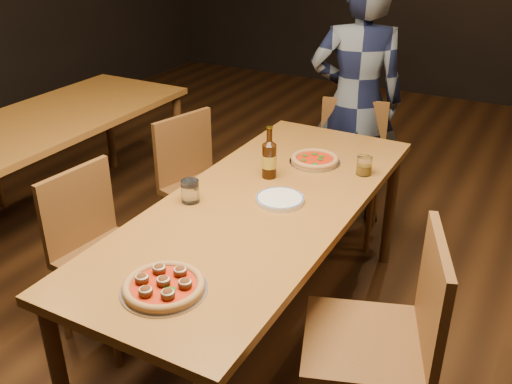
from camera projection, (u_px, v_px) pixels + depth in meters
The scene contains 14 objects.
ground at pixel (261, 334), 2.85m from camera, with size 9.00×9.00×0.00m, color black.
table_main at pixel (261, 216), 2.55m from camera, with size 0.80×2.00×0.75m.
table_left at pixel (42, 131), 3.51m from camera, with size 0.80×2.00×0.75m.
chair_main_nw at pixel (111, 257), 2.68m from camera, with size 0.41×0.41×0.88m, color brown, non-canonical shape.
chair_main_sw at pixel (207, 189), 3.32m from camera, with size 0.41×0.41×0.89m, color brown, non-canonical shape.
chair_main_e at pixel (366, 341), 2.10m from camera, with size 0.45×0.45×0.97m, color brown, non-canonical shape.
chair_end at pixel (347, 172), 3.54m from camera, with size 0.41×0.41×0.89m, color brown, non-canonical shape.
pizza_meatball at pixel (164, 285), 1.93m from camera, with size 0.30×0.30×0.05m.
pizza_margherita at pixel (315, 160), 2.90m from camera, with size 0.26×0.26×0.03m.
plate_stack at pixel (280, 199), 2.52m from camera, with size 0.21×0.21×0.02m, color white.
beer_bottle at pixel (269, 160), 2.71m from camera, with size 0.07×0.07×0.25m.
water_glass at pixel (190, 191), 2.50m from camera, with size 0.08×0.08×0.10m, color white.
amber_glass at pixel (364, 165), 2.76m from camera, with size 0.07×0.07×0.09m, color #956810.
diner at pixel (356, 103), 3.58m from camera, with size 0.59×0.39×1.62m, color black.
Camera 1 is at (1.05, -1.97, 1.92)m, focal length 40.00 mm.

